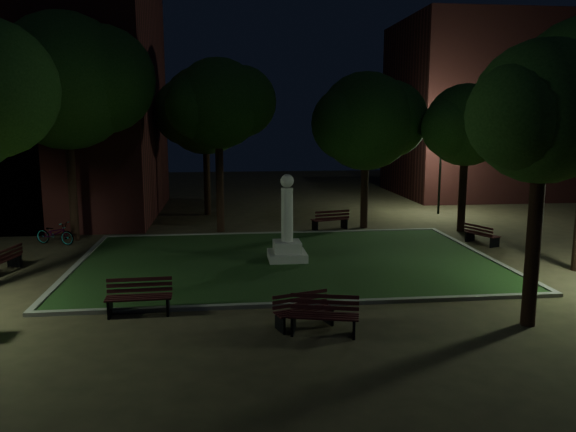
{
  "coord_description": "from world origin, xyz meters",
  "views": [
    {
      "loc": [
        -2.26,
        -18.24,
        5.2
      ],
      "look_at": [
        -0.08,
        1.0,
        1.9
      ],
      "focal_mm": 35.0,
      "sensor_mm": 36.0,
      "label": 1
    }
  ],
  "objects_px": {
    "bench_near_right": "(303,311)",
    "bench_right_side": "(481,235)",
    "bench_far_side": "(330,220)",
    "bicycle": "(55,233)",
    "bench_near_left": "(324,316)",
    "bench_left_side": "(5,261)",
    "monument": "(287,237)",
    "bench_west_near": "(139,298)"
  },
  "relations": [
    {
      "from": "bench_near_right",
      "to": "bench_far_side",
      "type": "relative_size",
      "value": 0.87
    },
    {
      "from": "bench_near_right",
      "to": "bench_right_side",
      "type": "height_order",
      "value": "bench_near_right"
    },
    {
      "from": "monument",
      "to": "bench_west_near",
      "type": "relative_size",
      "value": 1.8
    },
    {
      "from": "bench_far_side",
      "to": "bicycle",
      "type": "height_order",
      "value": "bench_far_side"
    },
    {
      "from": "bench_west_near",
      "to": "bicycle",
      "type": "bearing_deg",
      "value": 115.24
    },
    {
      "from": "bench_near_left",
      "to": "bench_left_side",
      "type": "bearing_deg",
      "value": 159.71
    },
    {
      "from": "bench_near_left",
      "to": "bench_far_side",
      "type": "distance_m",
      "value": 13.42
    },
    {
      "from": "monument",
      "to": "bench_right_side",
      "type": "bearing_deg",
      "value": 13.36
    },
    {
      "from": "bench_left_side",
      "to": "bench_far_side",
      "type": "relative_size",
      "value": 0.89
    },
    {
      "from": "bench_near_right",
      "to": "bench_west_near",
      "type": "xyz_separation_m",
      "value": [
        -4.3,
        1.44,
        0.05
      ]
    },
    {
      "from": "bench_left_side",
      "to": "bicycle",
      "type": "distance_m",
      "value": 4.44
    },
    {
      "from": "bench_left_side",
      "to": "bench_right_side",
      "type": "bearing_deg",
      "value": 108.39
    },
    {
      "from": "monument",
      "to": "bench_near_left",
      "type": "xyz_separation_m",
      "value": [
        0.11,
        -7.21,
        -0.51
      ]
    },
    {
      "from": "bench_right_side",
      "to": "bench_far_side",
      "type": "xyz_separation_m",
      "value": [
        -5.77,
        3.91,
        0.06
      ]
    },
    {
      "from": "bench_left_side",
      "to": "bench_far_side",
      "type": "distance_m",
      "value": 14.14
    },
    {
      "from": "bench_right_side",
      "to": "bench_near_right",
      "type": "bearing_deg",
      "value": 112.0
    },
    {
      "from": "bench_west_near",
      "to": "bicycle",
      "type": "relative_size",
      "value": 0.97
    },
    {
      "from": "bench_west_near",
      "to": "bench_right_side",
      "type": "xyz_separation_m",
      "value": [
        13.16,
        7.28,
        -0.05
      ]
    },
    {
      "from": "bench_right_side",
      "to": "bicycle",
      "type": "bearing_deg",
      "value": 60.99
    },
    {
      "from": "bench_near_left",
      "to": "bench_right_side",
      "type": "relative_size",
      "value": 1.11
    },
    {
      "from": "bench_near_right",
      "to": "bench_right_side",
      "type": "distance_m",
      "value": 12.43
    },
    {
      "from": "bench_near_left",
      "to": "bench_near_right",
      "type": "xyz_separation_m",
      "value": [
        -0.43,
        0.52,
        -0.04
      ]
    },
    {
      "from": "bench_left_side",
      "to": "bench_right_side",
      "type": "relative_size",
      "value": 1.02
    },
    {
      "from": "monument",
      "to": "bicycle",
      "type": "height_order",
      "value": "monument"
    },
    {
      "from": "bench_near_left",
      "to": "bench_left_side",
      "type": "height_order",
      "value": "bench_near_left"
    },
    {
      "from": "bench_right_side",
      "to": "monument",
      "type": "bearing_deg",
      "value": 80.84
    },
    {
      "from": "bench_right_side",
      "to": "bench_left_side",
      "type": "bearing_deg",
      "value": 74.8
    },
    {
      "from": "bench_near_left",
      "to": "bicycle",
      "type": "bearing_deg",
      "value": 144.48
    },
    {
      "from": "bench_near_right",
      "to": "bench_west_near",
      "type": "height_order",
      "value": "bench_west_near"
    },
    {
      "from": "bench_near_left",
      "to": "bench_west_near",
      "type": "height_order",
      "value": "bench_west_near"
    },
    {
      "from": "bench_left_side",
      "to": "bench_far_side",
      "type": "xyz_separation_m",
      "value": [
        12.67,
        6.28,
        0.05
      ]
    },
    {
      "from": "bench_near_right",
      "to": "bench_far_side",
      "type": "height_order",
      "value": "bench_far_side"
    },
    {
      "from": "bench_near_left",
      "to": "bench_far_side",
      "type": "xyz_separation_m",
      "value": [
        2.65,
        13.15,
        0.02
      ]
    },
    {
      "from": "bench_right_side",
      "to": "bench_near_left",
      "type": "bearing_deg",
      "value": 115.11
    },
    {
      "from": "bicycle",
      "to": "bench_near_left",
      "type": "bearing_deg",
      "value": -118.01
    },
    {
      "from": "monument",
      "to": "bench_west_near",
      "type": "xyz_separation_m",
      "value": [
        -4.63,
        -5.25,
        -0.5
      ]
    },
    {
      "from": "bench_far_side",
      "to": "bench_near_left",
      "type": "bearing_deg",
      "value": 63.87
    },
    {
      "from": "bench_west_near",
      "to": "monument",
      "type": "bearing_deg",
      "value": 46.38
    },
    {
      "from": "bicycle",
      "to": "bench_left_side",
      "type": "bearing_deg",
      "value": -163.95
    },
    {
      "from": "bench_left_side",
      "to": "bench_west_near",
      "type": "bearing_deg",
      "value": 58.17
    },
    {
      "from": "bench_far_side",
      "to": "bench_right_side",
      "type": "bearing_deg",
      "value": 131.17
    },
    {
      "from": "monument",
      "to": "bench_near_left",
      "type": "distance_m",
      "value": 7.23
    }
  ]
}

